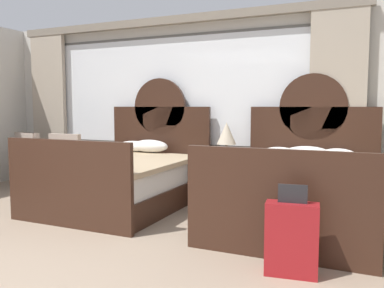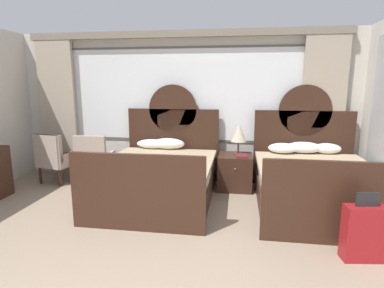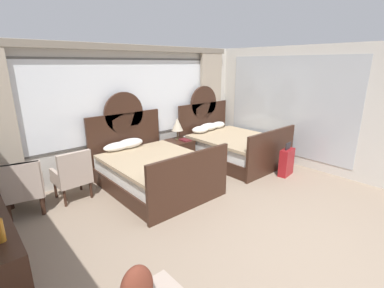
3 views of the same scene
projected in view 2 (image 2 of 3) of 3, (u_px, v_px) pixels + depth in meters
name	position (u px, v px, depth m)	size (l,w,h in m)	color
wall_back_window	(183.00, 103.00, 5.73)	(6.18, 0.22, 2.70)	beige
bed_near_window	(160.00, 176.00, 4.85)	(1.67, 2.17, 1.76)	#382116
bed_near_mirror	(314.00, 182.00, 4.52)	(1.67, 2.17, 1.76)	#382116
nightstand_between_beds	(235.00, 172.00, 5.32)	(0.57, 0.59, 0.59)	#382116
table_lamp_on_nightstand	(239.00, 133.00, 5.27)	(0.27, 0.27, 0.52)	brown
book_on_nightstand	(242.00, 156.00, 5.14)	(0.18, 0.26, 0.03)	maroon
armchair_by_window_left	(94.00, 159.00, 5.50)	(0.58, 0.58, 0.90)	#B29E8E
armchair_by_window_centre	(55.00, 157.00, 5.61)	(0.63, 0.63, 0.90)	#B29E8E
armchair_by_window_right	(55.00, 157.00, 5.61)	(0.67, 0.67, 0.90)	#B29E8E
suitcase_on_floor	(364.00, 233.00, 3.16)	(0.42, 0.22, 0.72)	maroon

